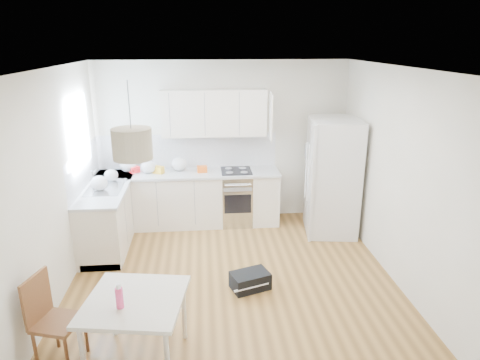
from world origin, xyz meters
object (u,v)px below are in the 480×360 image
at_px(refrigerator, 333,176).
at_px(dining_chair, 58,320).
at_px(dining_table, 135,306).
at_px(gym_bag, 250,281).

relative_size(refrigerator, dining_chair, 2.01).
xyz_separation_m(refrigerator, dining_table, (-2.74, -2.84, -0.29)).
distance_m(refrigerator, dining_chair, 4.47).
bearing_deg(dining_chair, dining_table, 10.49).
bearing_deg(refrigerator, dining_table, -126.33).
relative_size(dining_chair, gym_bag, 1.97).
height_order(refrigerator, dining_table, refrigerator).
distance_m(refrigerator, gym_bag, 2.38).
bearing_deg(gym_bag, refrigerator, 28.28).
relative_size(refrigerator, gym_bag, 3.97).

